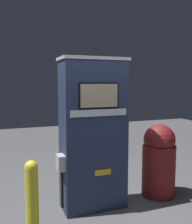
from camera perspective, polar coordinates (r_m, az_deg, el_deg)
name	(u,v)px	position (r m, az deg, el deg)	size (l,w,h in m)	color
ground_plane	(99,213)	(3.68, 0.62, -21.15)	(14.00, 14.00, 0.00)	#4C4C4F
gas_pump	(93,134)	(3.52, -0.63, -4.84)	(0.96, 0.45, 2.03)	#232D4C
safety_bollard	(32,198)	(3.06, -13.78, -17.67)	(0.14, 0.14, 0.88)	yellow
trash_bin	(159,160)	(4.11, 13.52, -10.04)	(0.50, 0.50, 1.09)	maroon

